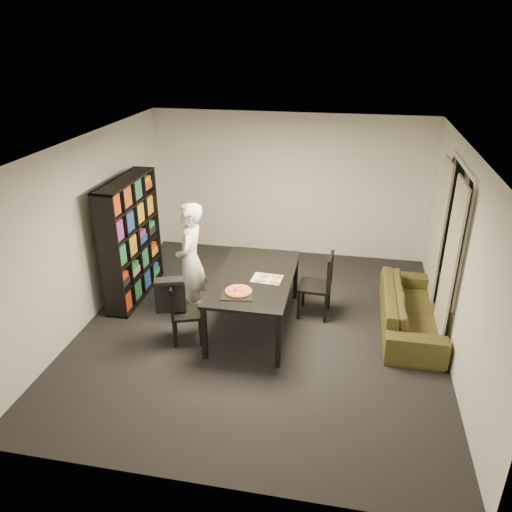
% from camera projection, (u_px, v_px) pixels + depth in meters
% --- Properties ---
extents(room, '(5.01, 5.51, 2.61)m').
position_uv_depth(room, '(262.00, 245.00, 6.59)').
color(room, black).
rests_on(room, ground).
extents(window_pane, '(0.02, 1.40, 1.60)m').
position_uv_depth(window_pane, '(454.00, 227.00, 6.61)').
color(window_pane, black).
rests_on(window_pane, room).
extents(window_frame, '(0.03, 1.52, 1.72)m').
position_uv_depth(window_frame, '(454.00, 227.00, 6.61)').
color(window_frame, white).
rests_on(window_frame, room).
extents(curtain_left, '(0.03, 0.70, 2.25)m').
position_uv_depth(curtain_left, '(449.00, 267.00, 6.31)').
color(curtain_left, '#B8B39D').
rests_on(curtain_left, room).
extents(curtain_right, '(0.03, 0.70, 2.25)m').
position_uv_depth(curtain_right, '(438.00, 237.00, 7.24)').
color(curtain_right, '#B8B39D').
rests_on(curtain_right, room).
extents(bookshelf, '(0.35, 1.50, 1.90)m').
position_uv_depth(bookshelf, '(131.00, 240.00, 7.65)').
color(bookshelf, black).
rests_on(bookshelf, room).
extents(dining_table, '(1.05, 1.90, 0.79)m').
position_uv_depth(dining_table, '(255.00, 281.00, 6.91)').
color(dining_table, black).
rests_on(dining_table, room).
extents(chair_left, '(0.51, 0.51, 0.87)m').
position_uv_depth(chair_left, '(180.00, 308.00, 6.67)').
color(chair_left, black).
rests_on(chair_left, room).
extents(chair_right, '(0.48, 0.48, 0.98)m').
position_uv_depth(chair_right, '(322.00, 281.00, 7.23)').
color(chair_right, black).
rests_on(chair_right, room).
extents(draped_jacket, '(0.42, 0.29, 0.48)m').
position_uv_depth(draped_jacket, '(170.00, 294.00, 6.56)').
color(draped_jacket, black).
rests_on(draped_jacket, chair_left).
extents(person, '(0.48, 0.67, 1.73)m').
position_uv_depth(person, '(191.00, 261.00, 7.14)').
color(person, white).
rests_on(person, room).
extents(baking_tray, '(0.45, 0.38, 0.01)m').
position_uv_depth(baking_tray, '(237.00, 295.00, 6.39)').
color(baking_tray, black).
rests_on(baking_tray, dining_table).
extents(pepperoni_pizza, '(0.35, 0.35, 0.03)m').
position_uv_depth(pepperoni_pizza, '(238.00, 291.00, 6.43)').
color(pepperoni_pizza, olive).
rests_on(pepperoni_pizza, dining_table).
extents(kitchen_towel, '(0.42, 0.33, 0.01)m').
position_uv_depth(kitchen_towel, '(267.00, 279.00, 6.80)').
color(kitchen_towel, white).
rests_on(kitchen_towel, dining_table).
extents(pizza_slices, '(0.43, 0.39, 0.01)m').
position_uv_depth(pizza_slices, '(269.00, 279.00, 6.77)').
color(pizza_slices, '#B48C38').
rests_on(pizza_slices, dining_table).
extents(sofa, '(0.78, 2.00, 0.58)m').
position_uv_depth(sofa, '(411.00, 310.00, 7.03)').
color(sofa, '#383816').
rests_on(sofa, room).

